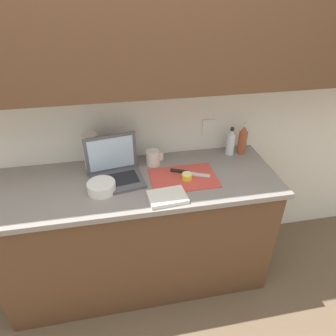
% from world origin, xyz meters
% --- Properties ---
extents(ground_plane, '(12.00, 12.00, 0.00)m').
position_xyz_m(ground_plane, '(0.00, 0.00, 0.00)').
color(ground_plane, brown).
rests_on(ground_plane, ground).
extents(wall_back, '(5.20, 0.38, 2.60)m').
position_xyz_m(wall_back, '(0.00, 0.25, 1.56)').
color(wall_back, white).
rests_on(wall_back, ground_plane).
extents(counter_unit, '(1.83, 0.64, 0.90)m').
position_xyz_m(counter_unit, '(-0.02, 0.00, 0.46)').
color(counter_unit, brown).
rests_on(counter_unit, ground_plane).
extents(laptop, '(0.36, 0.31, 0.27)m').
position_xyz_m(laptop, '(-0.12, 0.06, 0.96)').
color(laptop, '#515156').
rests_on(laptop, counter_unit).
extents(cutting_board, '(0.42, 0.29, 0.01)m').
position_xyz_m(cutting_board, '(0.30, -0.03, 0.90)').
color(cutting_board, '#D1473D').
rests_on(cutting_board, counter_unit).
extents(knife, '(0.25, 0.13, 0.02)m').
position_xyz_m(knife, '(0.31, 0.02, 0.92)').
color(knife, silver).
rests_on(knife, cutting_board).
extents(lemon_half_cut, '(0.07, 0.07, 0.04)m').
position_xyz_m(lemon_half_cut, '(0.32, -0.05, 0.93)').
color(lemon_half_cut, yellow).
rests_on(lemon_half_cut, cutting_board).
extents(bottle_green_soda, '(0.06, 0.06, 0.21)m').
position_xyz_m(bottle_green_soda, '(0.71, 0.22, 0.99)').
color(bottle_green_soda, silver).
rests_on(bottle_green_soda, counter_unit).
extents(bottle_oil_tall, '(0.06, 0.06, 0.23)m').
position_xyz_m(bottle_oil_tall, '(0.80, 0.22, 1.00)').
color(bottle_oil_tall, '#A34C2D').
rests_on(bottle_oil_tall, counter_unit).
extents(measuring_cup, '(0.12, 0.10, 0.10)m').
position_xyz_m(measuring_cup, '(0.14, 0.18, 0.95)').
color(measuring_cup, silver).
rests_on(measuring_cup, counter_unit).
extents(bowl_white, '(0.17, 0.17, 0.06)m').
position_xyz_m(bowl_white, '(-0.21, -0.07, 0.93)').
color(bowl_white, white).
rests_on(bowl_white, counter_unit).
extents(paper_towel_roll, '(0.11, 0.11, 0.24)m').
position_xyz_m(paper_towel_roll, '(-0.27, 0.22, 1.02)').
color(paper_towel_roll, white).
rests_on(paper_towel_roll, counter_unit).
extents(dish_towel, '(0.23, 0.18, 0.02)m').
position_xyz_m(dish_towel, '(0.16, -0.22, 0.91)').
color(dish_towel, silver).
rests_on(dish_towel, counter_unit).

